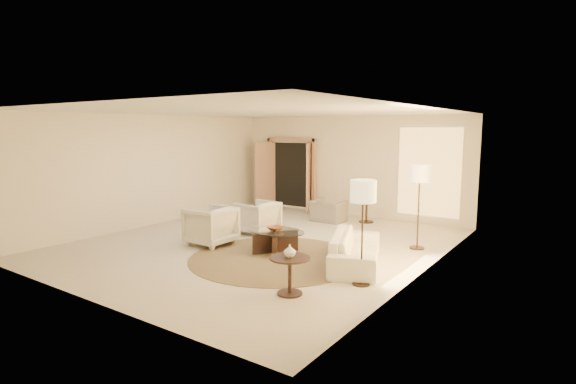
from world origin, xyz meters
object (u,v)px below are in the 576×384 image
Objects in this scene: accent_chair at (328,207)px; armchair_right at (211,224)px; sofa at (356,249)px; coffee_table at (275,239)px; end_table at (290,269)px; side_table at (366,209)px; floor_lamp_far at (363,196)px; floor_lamp_near at (420,177)px; armchair_left at (258,216)px; side_vase at (367,195)px; end_vase at (290,251)px; bowl at (275,229)px.

armchair_right is at bearing 76.26° from accent_chair.
coffee_table is at bearing 73.23° from sofa.
side_table is (-1.29, 5.45, -0.04)m from end_table.
floor_lamp_far is at bearing -170.59° from sofa.
accent_chair is at bearing 154.70° from floor_lamp_near.
side_table is (0.22, 3.74, 0.07)m from coffee_table.
end_table is 3.84m from floor_lamp_near.
floor_lamp_near is 1.04× the size of floor_lamp_far.
armchair_left is at bearing -167.30° from floor_lamp_near.
accent_chair is 5.43m from end_table.
side_vase reaches higher than armchair_left.
floor_lamp_far is at bearing 54.84° from end_vase.
armchair_right is at bearing -169.99° from coffee_table.
sofa is 2.19m from floor_lamp_near.
coffee_table is at bearing 101.11° from accent_chair.
floor_lamp_near reaches higher than accent_chair.
armchair_right is at bearing 154.53° from end_vase.
end_vase is at bearing 65.32° from armchair_right.
side_table is 1.89× the size of bowl.
accent_chair reaches higher than end_table.
sofa is 1.70m from bowl.
end_table is (-0.17, -1.85, 0.09)m from sofa.
sofa is 1.69m from coffee_table.
floor_lamp_near reaches higher than side_vase.
sofa is 2.37× the size of accent_chair.
end_vase is (3.02, -1.44, 0.21)m from armchair_right.
end_table is 5.60m from side_table.
sofa is 10.69× the size of end_vase.
floor_lamp_near is 2.81m from side_vase.
armchair_left is 3.06m from side_table.
coffee_table is (-1.68, -0.15, -0.01)m from sofa.
floor_lamp_far reaches higher than accent_chair.
bowl is (1.33, -1.11, 0.07)m from armchair_left.
coffee_table is (1.50, 0.27, -0.16)m from armchair_right.
bowl is at bearing -93.44° from side_vase.
sofa is 1.86m from end_table.
armchair_right is at bearing -169.99° from bowl.
accent_chair is (0.84, 3.54, -0.07)m from armchair_right.
sofa reaches higher than bowl.
coffee_table is 2.58m from floor_lamp_far.
end_vase is at bearing -48.38° from coffee_table.
end_vase is at bearing -76.70° from side_table.
end_vase reaches higher than sofa.
end_vase is (-0.69, -0.98, -0.76)m from floor_lamp_far.
floor_lamp_far is 5.34× the size of bowl.
end_table is (3.02, -1.44, -0.06)m from armchair_right.
floor_lamp_near is (3.54, 0.80, 1.06)m from armchair_left.
floor_lamp_far is at bearing 83.85° from armchair_right.
armchair_right is 3.63m from accent_chair.
side_table is 4.99m from floor_lamp_far.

